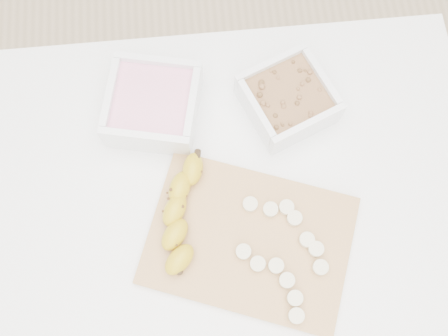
{
  "coord_description": "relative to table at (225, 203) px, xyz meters",
  "views": [
    {
      "loc": [
        -0.02,
        -0.23,
        1.67
      ],
      "look_at": [
        0.0,
        0.03,
        0.81
      ],
      "focal_mm": 40.0,
      "sensor_mm": 36.0,
      "label": 1
    }
  ],
  "objects": [
    {
      "name": "ground",
      "position": [
        0.0,
        0.0,
        -0.65
      ],
      "size": [
        3.5,
        3.5,
        0.0
      ],
      "primitive_type": "plane",
      "color": "#C6AD89",
      "rests_on": "ground"
    },
    {
      "name": "table",
      "position": [
        0.0,
        0.0,
        0.0
      ],
      "size": [
        1.0,
        0.7,
        0.75
      ],
      "color": "white",
      "rests_on": "ground"
    },
    {
      "name": "bowl_yogurt",
      "position": [
        -0.12,
        0.18,
        0.14
      ],
      "size": [
        0.2,
        0.2,
        0.08
      ],
      "color": "white",
      "rests_on": "table"
    },
    {
      "name": "bowl_granola",
      "position": [
        0.14,
        0.17,
        0.13
      ],
      "size": [
        0.2,
        0.2,
        0.07
      ],
      "color": "white",
      "rests_on": "table"
    },
    {
      "name": "cutting_board",
      "position": [
        0.03,
        -0.1,
        0.1
      ],
      "size": [
        0.43,
        0.37,
        0.01
      ],
      "primitive_type": "cube",
      "rotation": [
        0.0,
        0.0,
        -0.36
      ],
      "color": "tan",
      "rests_on": "table"
    },
    {
      "name": "banana",
      "position": [
        -0.08,
        -0.04,
        0.13
      ],
      "size": [
        0.14,
        0.23,
        0.04
      ],
      "primitive_type": null,
      "rotation": [
        0.0,
        0.0,
        -0.42
      ],
      "color": "gold",
      "rests_on": "cutting_board"
    },
    {
      "name": "banana_slices",
      "position": [
        0.09,
        -0.12,
        0.12
      ],
      "size": [
        0.16,
        0.23,
        0.02
      ],
      "color": "beige",
      "rests_on": "cutting_board"
    }
  ]
}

